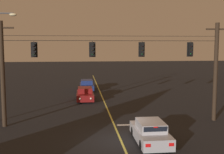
{
  "coord_description": "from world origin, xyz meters",
  "views": [
    {
      "loc": [
        -2.5,
        -17.52,
        5.96
      ],
      "look_at": [
        0.0,
        4.98,
        3.47
      ],
      "focal_mm": 46.19,
      "sensor_mm": 36.0,
      "label": 1
    }
  ],
  "objects_px": {
    "car_waiting_near_lane": "(150,133)",
    "car_oncoming_trailing": "(87,86)",
    "traffic_light_leftmost": "(34,50)",
    "traffic_light_right_inner": "(191,49)",
    "traffic_light_centre": "(142,49)",
    "car_oncoming_lead": "(85,94)",
    "traffic_light_left_inner": "(92,50)"
  },
  "relations": [
    {
      "from": "car_waiting_near_lane",
      "to": "car_oncoming_trailing",
      "type": "xyz_separation_m",
      "value": [
        -3.39,
        21.29,
        -0.0
      ]
    },
    {
      "from": "traffic_light_leftmost",
      "to": "traffic_light_right_inner",
      "type": "bearing_deg",
      "value": 0.0
    },
    {
      "from": "traffic_light_leftmost",
      "to": "car_oncoming_trailing",
      "type": "distance_m",
      "value": 17.83
    },
    {
      "from": "traffic_light_leftmost",
      "to": "car_oncoming_trailing",
      "type": "relative_size",
      "value": 0.28
    },
    {
      "from": "traffic_light_centre",
      "to": "car_oncoming_trailing",
      "type": "distance_m",
      "value": 17.75
    },
    {
      "from": "car_oncoming_trailing",
      "to": "traffic_light_right_inner",
      "type": "bearing_deg",
      "value": -65.2
    },
    {
      "from": "car_waiting_near_lane",
      "to": "car_oncoming_lead",
      "type": "distance_m",
      "value": 14.89
    },
    {
      "from": "traffic_light_left_inner",
      "to": "car_oncoming_trailing",
      "type": "xyz_separation_m",
      "value": [
        -0.08,
        16.59,
        -5.01
      ]
    },
    {
      "from": "traffic_light_right_inner",
      "to": "car_waiting_near_lane",
      "type": "height_order",
      "value": "traffic_light_right_inner"
    },
    {
      "from": "traffic_light_centre",
      "to": "car_waiting_near_lane",
      "type": "height_order",
      "value": "traffic_light_centre"
    },
    {
      "from": "traffic_light_left_inner",
      "to": "car_oncoming_trailing",
      "type": "distance_m",
      "value": 17.33
    },
    {
      "from": "traffic_light_leftmost",
      "to": "car_oncoming_lead",
      "type": "height_order",
      "value": "traffic_light_leftmost"
    },
    {
      "from": "traffic_light_centre",
      "to": "car_oncoming_lead",
      "type": "bearing_deg",
      "value": 113.31
    },
    {
      "from": "car_oncoming_lead",
      "to": "car_oncoming_trailing",
      "type": "height_order",
      "value": "same"
    },
    {
      "from": "traffic_light_leftmost",
      "to": "car_waiting_near_lane",
      "type": "bearing_deg",
      "value": -31.84
    },
    {
      "from": "traffic_light_left_inner",
      "to": "car_waiting_near_lane",
      "type": "height_order",
      "value": "traffic_light_left_inner"
    },
    {
      "from": "traffic_light_centre",
      "to": "car_oncoming_lead",
      "type": "relative_size",
      "value": 0.28
    },
    {
      "from": "traffic_light_left_inner",
      "to": "traffic_light_right_inner",
      "type": "relative_size",
      "value": 1.0
    },
    {
      "from": "traffic_light_left_inner",
      "to": "traffic_light_centre",
      "type": "height_order",
      "value": "same"
    },
    {
      "from": "traffic_light_left_inner",
      "to": "car_waiting_near_lane",
      "type": "distance_m",
      "value": 7.62
    },
    {
      "from": "car_oncoming_lead",
      "to": "traffic_light_right_inner",
      "type": "bearing_deg",
      "value": -50.49
    },
    {
      "from": "traffic_light_right_inner",
      "to": "car_waiting_near_lane",
      "type": "bearing_deg",
      "value": -132.33
    },
    {
      "from": "traffic_light_leftmost",
      "to": "traffic_light_centre",
      "type": "xyz_separation_m",
      "value": [
        8.01,
        0.0,
        0.0
      ]
    },
    {
      "from": "traffic_light_right_inner",
      "to": "car_waiting_near_lane",
      "type": "distance_m",
      "value": 8.09
    },
    {
      "from": "traffic_light_right_inner",
      "to": "car_waiting_near_lane",
      "type": "relative_size",
      "value": 0.28
    },
    {
      "from": "traffic_light_left_inner",
      "to": "car_oncoming_trailing",
      "type": "relative_size",
      "value": 0.28
    },
    {
      "from": "traffic_light_centre",
      "to": "car_oncoming_trailing",
      "type": "bearing_deg",
      "value": 103.03
    },
    {
      "from": "traffic_light_leftmost",
      "to": "traffic_light_left_inner",
      "type": "xyz_separation_m",
      "value": [
        4.25,
        0.0,
        0.0
      ]
    },
    {
      "from": "traffic_light_right_inner",
      "to": "car_oncoming_trailing",
      "type": "distance_m",
      "value": 18.95
    },
    {
      "from": "traffic_light_left_inner",
      "to": "car_oncoming_trailing",
      "type": "bearing_deg",
      "value": 90.28
    },
    {
      "from": "traffic_light_centre",
      "to": "car_oncoming_trailing",
      "type": "relative_size",
      "value": 0.28
    },
    {
      "from": "car_oncoming_lead",
      "to": "car_oncoming_trailing",
      "type": "distance_m",
      "value": 6.88
    }
  ]
}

